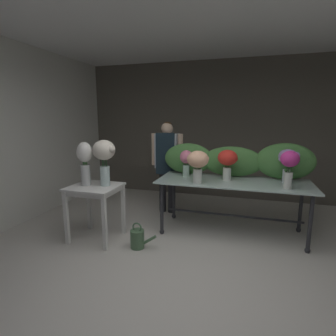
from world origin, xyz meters
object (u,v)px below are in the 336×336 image
at_px(florist, 167,158).
at_px(display_table_glass, 233,189).
at_px(vase_peach_lilies, 198,162).
at_px(watering_can, 138,238).
at_px(vase_cream_lisianthus_tall, 104,155).
at_px(vase_rosy_hydrangea, 186,160).
at_px(side_table_white, 95,194).
at_px(vase_magenta_ranunculus, 289,164).
at_px(vase_scarlet_dahlias, 228,161).
at_px(vase_lilac_peonies, 288,160).
at_px(vase_white_roses_tall, 85,161).

bearing_deg(florist, display_table_glass, -26.44).
height_order(vase_peach_lilies, watering_can, vase_peach_lilies).
xyz_separation_m(display_table_glass, vase_cream_lisianthus_tall, (-1.65, -0.67, 0.50)).
relative_size(florist, watering_can, 4.54).
bearing_deg(florist, vase_rosy_hydrangea, -46.48).
distance_m(display_table_glass, side_table_white, 1.93).
relative_size(vase_magenta_ranunculus, vase_peach_lilies, 1.08).
distance_m(vase_scarlet_dahlias, vase_cream_lisianthus_tall, 1.71).
bearing_deg(watering_can, vase_rosy_hydrangea, 65.37).
distance_m(vase_lilac_peonies, watering_can, 2.28).
xyz_separation_m(side_table_white, vase_rosy_hydrangea, (1.08, 0.83, 0.38)).
bearing_deg(vase_magenta_ranunculus, vase_white_roses_tall, -169.03).
distance_m(vase_magenta_ranunculus, vase_peach_lilies, 1.15).
height_order(vase_scarlet_dahlias, vase_cream_lisianthus_tall, vase_cream_lisianthus_tall).
distance_m(side_table_white, vase_rosy_hydrangea, 1.41).
xyz_separation_m(display_table_glass, vase_lilac_peonies, (0.71, 0.12, 0.43)).
bearing_deg(vase_peach_lilies, vase_magenta_ranunculus, 2.46).
bearing_deg(display_table_glass, watering_can, -143.98).
bearing_deg(vase_magenta_ranunculus, vase_rosy_hydrangea, 166.79).
distance_m(vase_rosy_hydrangea, watering_can, 1.36).
xyz_separation_m(vase_scarlet_dahlias, vase_cream_lisianthus_tall, (-1.56, -0.69, 0.10)).
distance_m(vase_rosy_hydrangea, vase_white_roses_tall, 1.47).
relative_size(vase_white_roses_tall, watering_can, 1.67).
relative_size(side_table_white, vase_white_roses_tall, 1.30).
bearing_deg(side_table_white, vase_lilac_peonies, 18.80).
relative_size(display_table_glass, watering_can, 6.04).
height_order(display_table_glass, vase_white_roses_tall, vase_white_roses_tall).
bearing_deg(watering_can, display_table_glass, 36.02).
height_order(display_table_glass, vase_magenta_ranunculus, vase_magenta_ranunculus).
height_order(vase_magenta_ranunculus, vase_scarlet_dahlias, vase_magenta_ranunculus).
xyz_separation_m(florist, vase_scarlet_dahlias, (1.07, -0.56, 0.09)).
relative_size(vase_magenta_ranunculus, vase_white_roses_tall, 0.82).
bearing_deg(florist, vase_magenta_ranunculus, -23.57).
height_order(vase_magenta_ranunculus, vase_rosy_hydrangea, vase_magenta_ranunculus).
bearing_deg(side_table_white, watering_can, -7.84).
relative_size(vase_magenta_ranunculus, vase_lilac_peonies, 1.04).
relative_size(vase_lilac_peonies, vase_scarlet_dahlias, 1.06).
height_order(florist, vase_scarlet_dahlias, florist).
relative_size(display_table_glass, side_table_white, 2.79).
bearing_deg(vase_peach_lilies, display_table_glass, 30.80).
distance_m(vase_scarlet_dahlias, vase_peach_lilies, 0.48).
bearing_deg(vase_scarlet_dahlias, vase_rosy_hydrangea, 172.77).
bearing_deg(vase_cream_lisianthus_tall, watering_can, -16.03).
bearing_deg(vase_magenta_ranunculus, side_table_white, -168.45).
bearing_deg(vase_scarlet_dahlias, vase_cream_lisianthus_tall, -156.10).
relative_size(display_table_glass, vase_lilac_peonies, 4.58).
relative_size(side_table_white, vase_scarlet_dahlias, 1.74).
distance_m(side_table_white, vase_lilac_peonies, 2.67).
bearing_deg(florist, side_table_white, -115.49).
distance_m(side_table_white, florist, 1.49).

